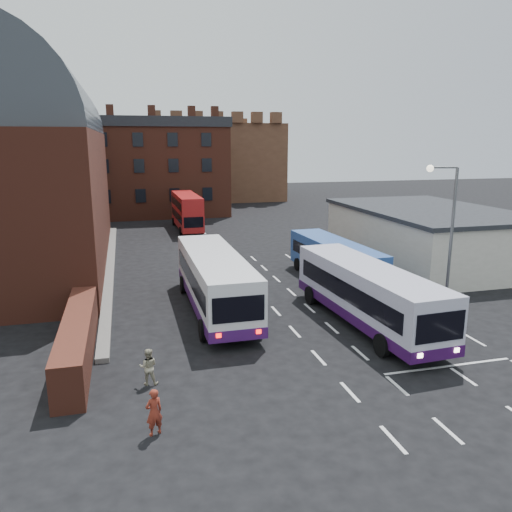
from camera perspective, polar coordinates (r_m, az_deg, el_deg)
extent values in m
plane|color=black|center=(23.26, 6.41, -10.69)|extent=(180.00, 180.00, 0.00)
cube|color=#602B1E|center=(41.74, -25.37, 5.81)|extent=(12.00, 28.00, 10.00)
cylinder|color=#1E2328|center=(41.52, -26.05, 12.66)|extent=(12.00, 26.00, 12.00)
cube|color=#602B1E|center=(23.49, -19.69, -8.79)|extent=(1.20, 10.00, 1.80)
cube|color=beige|center=(41.47, 18.99, 2.12)|extent=(10.00, 16.00, 4.00)
cube|color=#282B30|center=(41.15, 19.20, 4.99)|extent=(10.40, 16.40, 0.30)
cube|color=brown|center=(65.95, -13.32, 9.33)|extent=(22.00, 10.00, 11.00)
cube|color=brown|center=(86.99, -5.70, 10.74)|extent=(22.00, 22.00, 12.00)
cube|color=silver|center=(27.81, -4.74, -2.53)|extent=(2.70, 11.89, 2.70)
cube|color=black|center=(27.77, -4.74, -2.21)|extent=(2.76, 10.69, 0.97)
cylinder|color=black|center=(31.61, -8.32, -3.26)|extent=(0.30, 1.08, 1.08)
cylinder|color=black|center=(24.08, -6.08, -8.44)|extent=(0.30, 1.08, 1.08)
cylinder|color=black|center=(32.00, -3.51, -2.95)|extent=(0.30, 1.08, 1.08)
cylinder|color=black|center=(24.59, 0.20, -7.90)|extent=(0.30, 1.08, 1.08)
cube|color=#B8B7CF|center=(26.17, 12.56, -3.94)|extent=(3.24, 11.63, 2.61)
cube|color=black|center=(26.12, 12.58, -3.61)|extent=(3.24, 10.43, 0.94)
cylinder|color=black|center=(24.45, 19.46, -8.86)|extent=(0.35, 1.06, 1.05)
cylinder|color=black|center=(30.55, 10.71, -3.96)|extent=(0.35, 1.06, 1.05)
cylinder|color=black|center=(23.02, 14.20, -9.87)|extent=(0.35, 1.06, 1.05)
cylinder|color=black|center=(29.42, 6.22, -4.47)|extent=(0.35, 1.06, 1.05)
cube|color=#2B519D|center=(33.86, 9.00, -0.30)|extent=(2.86, 10.31, 2.32)
cube|color=black|center=(33.83, 9.01, -0.07)|extent=(2.86, 9.11, 0.83)
cylinder|color=black|center=(31.97, 13.40, -3.44)|extent=(0.31, 0.94, 0.93)
cylinder|color=black|center=(37.78, 8.06, -0.69)|extent=(0.31, 0.94, 0.93)
cylinder|color=black|center=(30.86, 9.71, -3.86)|extent=(0.31, 0.94, 0.93)
cylinder|color=black|center=(36.85, 4.81, -0.95)|extent=(0.31, 0.94, 0.93)
cube|color=red|center=(53.87, -7.92, 5.20)|extent=(2.29, 9.61, 3.40)
cube|color=black|center=(53.93, -7.90, 4.70)|extent=(2.34, 8.41, 0.78)
cylinder|color=black|center=(51.30, -6.19, 2.94)|extent=(0.25, 0.87, 0.87)
cylinder|color=black|center=(57.59, -7.25, 4.01)|extent=(0.25, 0.87, 0.87)
cylinder|color=black|center=(51.00, -8.61, 2.81)|extent=(0.25, 0.87, 0.87)
cylinder|color=black|center=(57.33, -9.41, 3.90)|extent=(0.25, 0.87, 0.87)
cylinder|color=#5C5E61|center=(28.16, 21.36, 1.23)|extent=(0.16, 0.16, 8.01)
cylinder|color=#5C5E61|center=(27.42, 20.68, 9.45)|extent=(1.38, 0.43, 0.10)
sphere|color=#FFF2CC|center=(27.18, 19.28, 9.43)|extent=(0.36, 0.36, 0.36)
imported|color=maroon|center=(17.13, -11.58, -17.08)|extent=(0.69, 0.58, 1.60)
imported|color=#9F987D|center=(20.33, -12.21, -12.26)|extent=(0.81, 0.68, 1.48)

